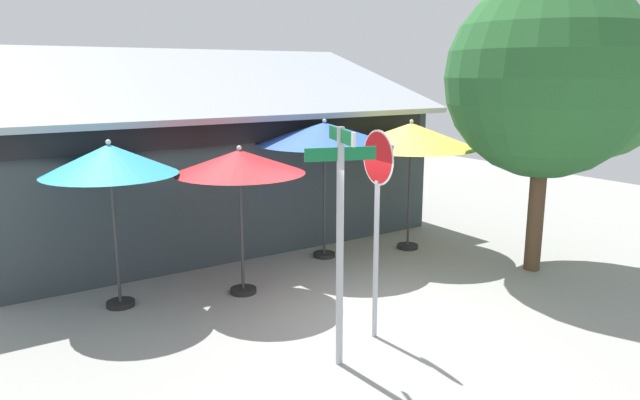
# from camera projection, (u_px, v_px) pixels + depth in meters

# --- Properties ---
(ground_plane) EXTENTS (28.00, 28.00, 0.10)m
(ground_plane) POSITION_uv_depth(u_px,v_px,m) (367.00, 319.00, 8.92)
(ground_plane) COLOR gray
(cafe_building) EXTENTS (9.67, 4.73, 4.20)m
(cafe_building) POSITION_uv_depth(u_px,v_px,m) (207.00, 168.00, 12.99)
(cafe_building) COLOR #333D42
(cafe_building) RESTS_ON ground
(street_sign_post) EXTENTS (0.84, 0.90, 3.01)m
(street_sign_post) POSITION_uv_depth(u_px,v_px,m) (340.00, 223.00, 7.07)
(street_sign_post) COLOR #A8AAB2
(street_sign_post) RESTS_ON ground
(stop_sign) EXTENTS (0.11, 0.73, 2.90)m
(stop_sign) POSITION_uv_depth(u_px,v_px,m) (377.00, 197.00, 7.81)
(stop_sign) COLOR #A8AAB2
(stop_sign) RESTS_ON ground
(patio_umbrella_teal_left) EXTENTS (2.03, 2.03, 2.65)m
(patio_umbrella_teal_left) POSITION_uv_depth(u_px,v_px,m) (110.00, 161.00, 8.81)
(patio_umbrella_teal_left) COLOR black
(patio_umbrella_teal_left) RESTS_ON ground
(patio_umbrella_crimson_center) EXTENTS (2.12, 2.12, 2.49)m
(patio_umbrella_crimson_center) POSITION_uv_depth(u_px,v_px,m) (240.00, 163.00, 9.39)
(patio_umbrella_crimson_center) COLOR black
(patio_umbrella_crimson_center) RESTS_ON ground
(patio_umbrella_royal_blue_right) EXTENTS (2.67, 2.67, 2.76)m
(patio_umbrella_royal_blue_right) POSITION_uv_depth(u_px,v_px,m) (324.00, 134.00, 11.27)
(patio_umbrella_royal_blue_right) COLOR black
(patio_umbrella_royal_blue_right) RESTS_ON ground
(patio_umbrella_mustard_far_right) EXTENTS (2.68, 2.68, 2.70)m
(patio_umbrella_mustard_far_right) POSITION_uv_depth(u_px,v_px,m) (411.00, 136.00, 11.85)
(patio_umbrella_mustard_far_right) COLOR black
(patio_umbrella_mustard_far_right) RESTS_ON ground
(shade_tree) EXTENTS (3.85, 3.55, 5.31)m
(shade_tree) POSITION_uv_depth(u_px,v_px,m) (557.00, 82.00, 10.34)
(shade_tree) COLOR brown
(shade_tree) RESTS_ON ground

